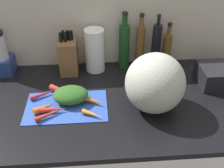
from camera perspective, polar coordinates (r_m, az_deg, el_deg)
ground_plane at (r=141.79cm, az=0.50°, el=-3.54°), size 170.00×80.00×3.00cm
wall_back at (r=159.13cm, az=-0.59°, el=14.29°), size 170.00×3.00×60.00cm
cutting_board at (r=136.96cm, az=-9.88°, el=-4.82°), size 41.65×24.97×0.80cm
carrot_0 at (r=142.21cm, az=-10.71°, el=-2.30°), size 11.48×13.23×2.53cm
carrot_1 at (r=135.50cm, az=-3.95°, el=-3.71°), size 10.87×7.88×3.11cm
carrot_2 at (r=145.16cm, az=-14.42°, el=-2.06°), size 15.06×9.28×2.33cm
carrot_3 at (r=135.37cm, az=-14.50°, el=-4.96°), size 11.59×8.98×3.42cm
carrot_4 at (r=143.67cm, az=-10.44°, el=-1.58°), size 16.57×11.97×3.49cm
carrot_5 at (r=141.10cm, az=-7.59°, el=-2.22°), size 9.61×8.53×2.77cm
carrot_6 at (r=131.73cm, az=-13.40°, el=-6.37°), size 14.19×9.63×2.47cm
carrot_7 at (r=128.46cm, az=-4.22°, el=-6.56°), size 11.01×7.73×2.46cm
carrot_8 at (r=133.55cm, az=-12.80°, el=-5.43°), size 13.63×3.36×2.97cm
carrot_greens_pile at (r=137.15cm, az=-8.98°, el=-2.35°), size 18.15×13.96×7.68cm
winter_squash at (r=127.58cm, az=9.32°, el=0.16°), size 29.02×28.61×30.05cm
knife_block at (r=158.60cm, az=-9.46°, el=6.00°), size 10.53×14.02×26.27cm
blender_appliance at (r=168.28cm, az=-23.08°, el=5.60°), size 12.55×12.55×26.84cm
paper_towel_roll at (r=157.78cm, az=-3.79°, el=7.30°), size 11.53×11.53×26.52cm
bottle_0 at (r=160.08cm, az=2.66°, el=8.39°), size 6.46×6.46×35.35cm
bottle_1 at (r=161.62cm, az=6.10°, el=8.35°), size 5.25×5.25×34.24cm
bottle_2 at (r=161.56cm, az=9.52°, el=8.08°), size 5.56×5.56×34.27cm
bottle_3 at (r=166.14cm, az=11.79°, el=7.40°), size 5.36×5.36×28.44cm
dish_rack at (r=161.92cm, az=23.04°, el=1.81°), size 27.91×18.82×10.78cm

